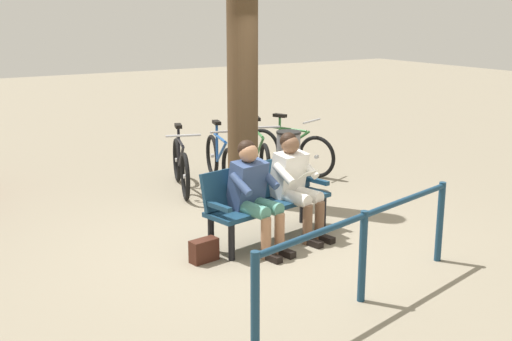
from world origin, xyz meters
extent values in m
plane|color=gray|center=(0.00, 0.00, 0.00)|extent=(40.00, 40.00, 0.00)
cube|color=navy|center=(-0.21, -0.02, 0.42)|extent=(1.65, 0.74, 0.05)
cube|color=navy|center=(-0.18, -0.21, 0.66)|extent=(1.60, 0.44, 0.42)
cube|color=navy|center=(-0.96, -0.17, 0.56)|extent=(0.14, 0.40, 0.05)
cube|color=navy|center=(0.53, 0.13, 0.56)|extent=(0.14, 0.40, 0.05)
cylinder|color=black|center=(-0.95, 0.01, 0.20)|extent=(0.07, 0.07, 0.40)
cylinder|color=black|center=(0.46, 0.29, 0.20)|extent=(0.07, 0.07, 0.40)
cylinder|color=black|center=(-0.89, -0.33, 0.20)|extent=(0.07, 0.07, 0.40)
cylinder|color=black|center=(0.52, -0.05, 0.20)|extent=(0.07, 0.07, 0.40)
cube|color=white|center=(-0.52, -0.10, 0.71)|extent=(0.43, 0.37, 0.55)
sphere|color=brown|center=(-0.52, -0.08, 1.06)|extent=(0.21, 0.21, 0.21)
sphere|color=black|center=(-0.52, -0.11, 1.10)|extent=(0.20, 0.20, 0.20)
cylinder|color=white|center=(-0.66, 0.08, 0.49)|extent=(0.22, 0.42, 0.15)
cylinder|color=brown|center=(-0.70, 0.27, 0.23)|extent=(0.11, 0.11, 0.45)
cube|color=black|center=(-0.72, 0.37, 0.04)|extent=(0.13, 0.23, 0.07)
cylinder|color=white|center=(-0.74, -0.02, 0.77)|extent=(0.15, 0.32, 0.23)
cylinder|color=white|center=(-0.46, 0.11, 0.49)|extent=(0.22, 0.42, 0.15)
cylinder|color=brown|center=(-0.50, 0.31, 0.23)|extent=(0.11, 0.11, 0.45)
cube|color=black|center=(-0.52, 0.41, 0.04)|extent=(0.13, 0.23, 0.07)
cylinder|color=white|center=(-0.35, 0.05, 0.77)|extent=(0.15, 0.32, 0.23)
cube|color=silver|center=(-0.58, 0.19, 0.77)|extent=(0.22, 0.16, 0.09)
cube|color=#334772|center=(0.11, 0.02, 0.71)|extent=(0.43, 0.37, 0.55)
sphere|color=#A87554|center=(0.10, 0.04, 1.06)|extent=(0.21, 0.21, 0.21)
sphere|color=black|center=(0.11, 0.01, 1.10)|extent=(0.20, 0.20, 0.20)
cylinder|color=#4C8C7A|center=(-0.03, 0.20, 0.49)|extent=(0.22, 0.42, 0.15)
cylinder|color=#A87554|center=(-0.07, 0.40, 0.23)|extent=(0.11, 0.11, 0.45)
cube|color=black|center=(-0.09, 0.49, 0.04)|extent=(0.13, 0.23, 0.07)
cylinder|color=#334772|center=(-0.11, 0.10, 0.77)|extent=(0.15, 0.32, 0.23)
cylinder|color=#4C8C7A|center=(0.17, 0.24, 0.49)|extent=(0.22, 0.42, 0.15)
cylinder|color=#A87554|center=(0.13, 0.43, 0.23)|extent=(0.11, 0.11, 0.45)
cube|color=black|center=(0.11, 0.53, 0.04)|extent=(0.13, 0.23, 0.07)
cylinder|color=#334772|center=(0.28, 0.18, 0.77)|extent=(0.15, 0.32, 0.23)
cube|color=#3F1E14|center=(0.72, 0.16, 0.12)|extent=(0.32, 0.19, 0.24)
cylinder|color=#4C3823|center=(-0.75, -1.52, 1.89)|extent=(0.41, 0.41, 3.79)
cylinder|color=slate|center=(-1.60, -1.68, 0.41)|extent=(0.34, 0.34, 0.82)
cylinder|color=black|center=(-1.60, -1.68, 0.84)|extent=(0.36, 0.36, 0.03)
torus|color=black|center=(-2.34, -1.98, 0.33)|extent=(0.31, 0.63, 0.66)
cylinder|color=silver|center=(-2.34, -1.98, 0.33)|extent=(0.07, 0.07, 0.06)
torus|color=black|center=(-1.96, -2.93, 0.33)|extent=(0.31, 0.63, 0.66)
cylinder|color=silver|center=(-1.96, -2.93, 0.33)|extent=(0.07, 0.07, 0.06)
cylinder|color=#337238|center=(-2.15, -2.45, 0.71)|extent=(0.28, 0.60, 0.04)
cylinder|color=#337238|center=(-2.18, -2.38, 0.51)|extent=(0.26, 0.57, 0.43)
cylinder|color=#337238|center=(-2.08, -2.62, 0.63)|extent=(0.04, 0.04, 0.55)
cube|color=black|center=(-2.08, -2.62, 0.91)|extent=(0.17, 0.24, 0.05)
cylinder|color=#B2B2B7|center=(-2.30, -2.08, 0.88)|extent=(0.46, 0.21, 0.03)
torus|color=black|center=(-1.36, -1.92, 0.33)|extent=(0.30, 0.64, 0.66)
cylinder|color=silver|center=(-1.36, -1.92, 0.33)|extent=(0.07, 0.07, 0.06)
torus|color=black|center=(-1.73, -2.87, 0.33)|extent=(0.30, 0.64, 0.66)
cylinder|color=silver|center=(-1.73, -2.87, 0.33)|extent=(0.07, 0.07, 0.06)
cylinder|color=#337238|center=(-1.54, -2.40, 0.71)|extent=(0.27, 0.60, 0.04)
cylinder|color=#337238|center=(-1.52, -2.32, 0.51)|extent=(0.26, 0.57, 0.43)
cylinder|color=#337238|center=(-1.61, -2.57, 0.63)|extent=(0.04, 0.04, 0.55)
cube|color=black|center=(-1.61, -2.57, 0.91)|extent=(0.16, 0.24, 0.05)
cylinder|color=#B2B2B7|center=(-1.40, -2.02, 0.88)|extent=(0.46, 0.21, 0.03)
torus|color=black|center=(-0.74, -1.91, 0.33)|extent=(0.22, 0.65, 0.66)
cylinder|color=silver|center=(-0.74, -1.91, 0.33)|extent=(0.06, 0.07, 0.06)
torus|color=black|center=(-1.00, -2.90, 0.33)|extent=(0.22, 0.65, 0.66)
cylinder|color=silver|center=(-1.00, -2.90, 0.33)|extent=(0.06, 0.07, 0.06)
cylinder|color=#1E519E|center=(-0.87, -2.41, 0.71)|extent=(0.20, 0.62, 0.04)
cylinder|color=#1E519E|center=(-0.85, -2.33, 0.51)|extent=(0.19, 0.59, 0.43)
cylinder|color=#1E519E|center=(-0.92, -2.58, 0.63)|extent=(0.04, 0.04, 0.55)
cube|color=black|center=(-0.92, -2.58, 0.91)|extent=(0.14, 0.24, 0.05)
cylinder|color=#B2B2B7|center=(-0.77, -2.01, 0.88)|extent=(0.47, 0.15, 0.03)
torus|color=black|center=(-0.09, -1.96, 0.33)|extent=(0.27, 0.64, 0.66)
cylinder|color=silver|center=(-0.09, -1.96, 0.33)|extent=(0.07, 0.07, 0.06)
torus|color=black|center=(-0.41, -2.93, 0.33)|extent=(0.27, 0.64, 0.66)
cylinder|color=silver|center=(-0.41, -2.93, 0.33)|extent=(0.07, 0.07, 0.06)
cylinder|color=black|center=(-0.25, -2.45, 0.71)|extent=(0.24, 0.61, 0.04)
cylinder|color=black|center=(-0.22, -2.37, 0.51)|extent=(0.23, 0.58, 0.43)
cylinder|color=black|center=(-0.31, -2.62, 0.63)|extent=(0.04, 0.04, 0.55)
cube|color=black|center=(-0.31, -2.62, 0.91)|extent=(0.16, 0.24, 0.05)
cylinder|color=#B2B2B7|center=(-0.12, -2.06, 0.88)|extent=(0.47, 0.18, 0.03)
cylinder|color=navy|center=(-1.37, 1.43, 0.42)|extent=(0.07, 0.07, 0.85)
cylinder|color=navy|center=(-0.06, 1.74, 0.42)|extent=(0.07, 0.07, 0.85)
cylinder|color=navy|center=(1.26, 2.06, 0.42)|extent=(0.07, 0.07, 0.85)
cylinder|color=navy|center=(-0.06, 1.74, 0.81)|extent=(2.64, 0.69, 0.06)
camera|label=1|loc=(3.55, 5.79, 2.56)|focal=45.11mm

